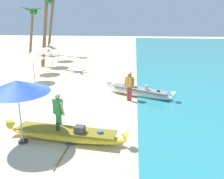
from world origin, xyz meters
The scene contains 14 objects.
ground_plane centered at (0.00, 0.00, 0.00)m, with size 80.00×80.00×0.00m, color beige.
boat_yellow_foreground centered at (1.16, -1.43, 0.25)m, with size 4.80×1.29×0.73m.
boat_white_midground centered at (3.93, 3.88, 0.28)m, with size 3.93×2.38×0.79m.
person_vendor_hatted centered at (3.38, 3.18, 0.96)m, with size 0.58×0.44×1.66m.
person_tourist_customer centered at (0.72, -0.86, 0.93)m, with size 0.57×0.47×1.65m.
patio_umbrella_large centered at (-0.41, -1.70, 2.14)m, with size 2.27×2.27×2.36m.
parasol_row_0 centered at (-3.16, 6.51, 1.75)m, with size 1.60×1.60×1.91m.
parasol_row_1 centered at (-3.52, 8.91, 1.75)m, with size 1.60×1.60×1.91m.
parasol_row_2 centered at (-3.47, 11.38, 1.75)m, with size 1.60×1.60×1.91m.
parasol_row_3 centered at (-3.75, 14.17, 1.75)m, with size 1.60×1.60×1.91m.
palm_tree_tall_inland centered at (-3.61, 11.36, 4.98)m, with size 2.62×2.65×6.38m.
palm_tree_leaning_seaward centered at (-5.06, 17.97, 5.65)m, with size 2.70×2.40×7.18m.
palm_tree_mid_cluster centered at (-7.52, 18.00, 4.26)m, with size 2.81×2.58×5.27m.
paddle centered at (1.32, -2.24, 0.03)m, with size 0.37×1.74×0.05m.
Camera 1 is at (3.58, -9.69, 4.61)m, focal length 40.54 mm.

